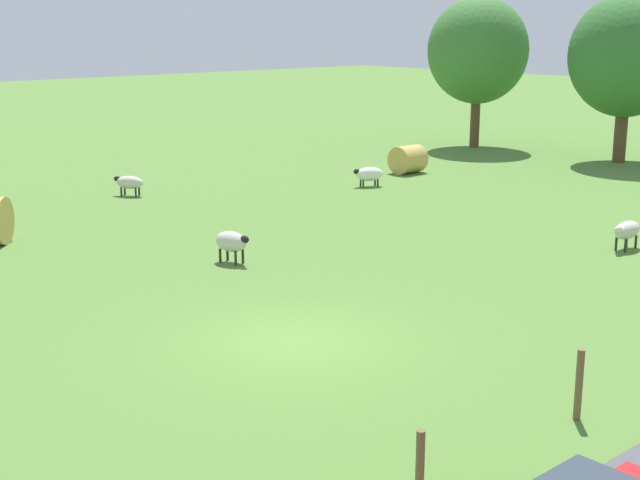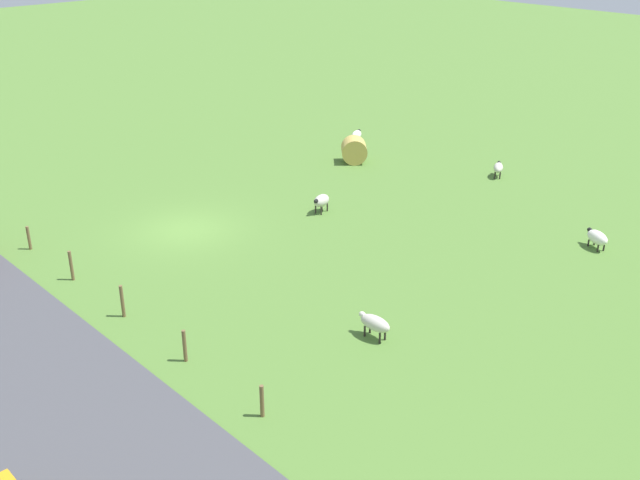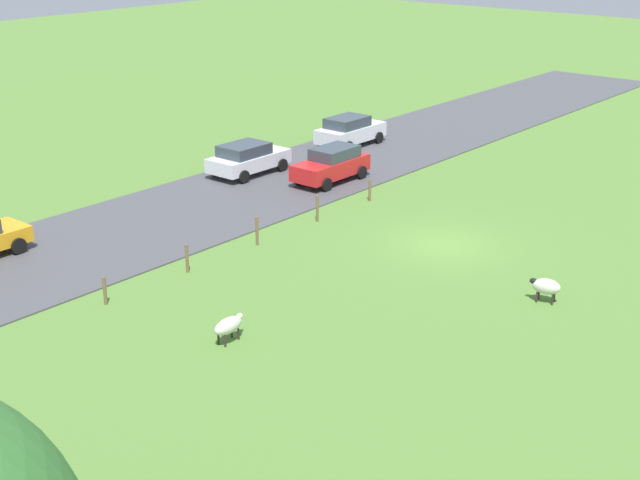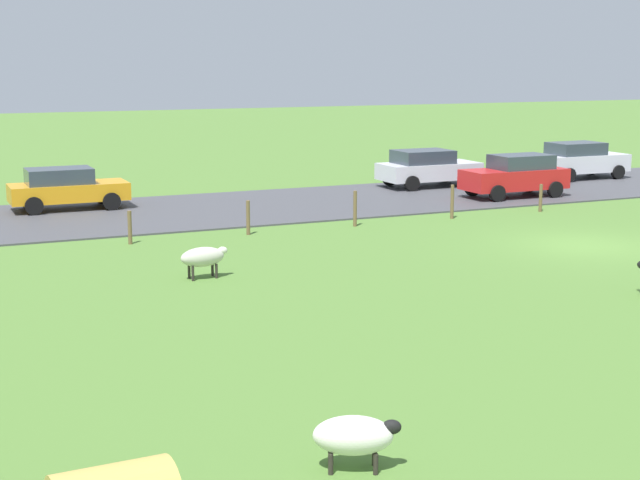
# 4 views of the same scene
# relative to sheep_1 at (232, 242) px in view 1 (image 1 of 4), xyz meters

# --- Properties ---
(ground_plane) EXTENTS (160.00, 160.00, 0.00)m
(ground_plane) POSITION_rel_sheep_1_xyz_m (5.64, -2.56, -0.57)
(ground_plane) COLOR #517A33
(sheep_1) EXTENTS (1.12, 0.76, 0.85)m
(sheep_1) POSITION_rel_sheep_1_xyz_m (0.00, 0.00, 0.00)
(sheep_1) COLOR beige
(sheep_1) RESTS_ON ground_plane
(sheep_2) EXTENTS (1.16, 0.95, 0.73)m
(sheep_2) POSITION_rel_sheep_1_xyz_m (-9.96, 2.71, -0.07)
(sheep_2) COLOR beige
(sheep_2) RESTS_ON ground_plane
(sheep_3) EXTENTS (0.57, 1.26, 0.80)m
(sheep_3) POSITION_rel_sheep_1_xyz_m (6.16, 9.03, -0.02)
(sheep_3) COLOR beige
(sheep_3) RESTS_ON ground_plane
(sheep_4) EXTENTS (0.93, 1.23, 0.76)m
(sheep_4) POSITION_rel_sheep_1_xyz_m (-5.52, 10.53, -0.08)
(sheep_4) COLOR white
(sheep_4) RESTS_ON ground_plane
(hay_bale_0) EXTENTS (1.19, 1.33, 1.15)m
(hay_bale_0) POSITION_rel_sheep_1_xyz_m (-6.68, 13.97, 0.00)
(hay_bale_0) COLOR tan
(hay_bale_0) RESTS_ON ground_plane
(tree_0) EXTENTS (5.05, 5.05, 7.42)m
(tree_0) POSITION_rel_sheep_1_xyz_m (-2.37, 23.24, 4.14)
(tree_0) COLOR brown
(tree_0) RESTS_ON ground_plane
(tree_2) EXTENTS (4.94, 4.94, 7.39)m
(tree_2) POSITION_rel_sheep_1_xyz_m (-9.82, 22.25, 4.20)
(tree_2) COLOR brown
(tree_2) RESTS_ON ground_plane
(fence_post_0) EXTENTS (0.12, 0.12, 1.00)m
(fence_post_0) POSITION_rel_sheep_1_xyz_m (11.38, -5.26, -0.07)
(fence_post_0) COLOR brown
(fence_post_0) RESTS_ON ground_plane
(fence_post_1) EXTENTS (0.12, 0.12, 1.18)m
(fence_post_1) POSITION_rel_sheep_1_xyz_m (11.38, -1.52, 0.02)
(fence_post_1) COLOR brown
(fence_post_1) RESTS_ON ground_plane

